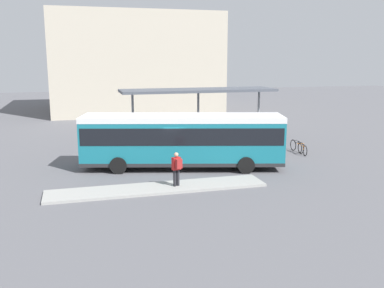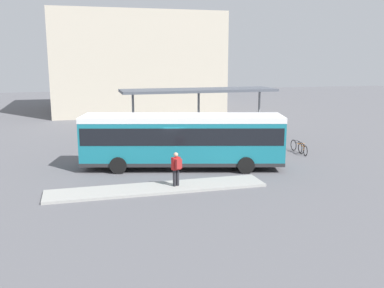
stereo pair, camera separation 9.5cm
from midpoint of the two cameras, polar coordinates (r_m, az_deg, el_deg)
name	(u,v)px [view 2 (the right image)]	position (r m, az deg, el deg)	size (l,w,h in m)	color
ground_plane	(183,168)	(23.99, -1.15, -3.21)	(120.00, 120.00, 0.00)	#5B5B60
curb_island	(158,188)	(20.18, -4.48, -5.90)	(10.25, 1.80, 0.12)	#9E9E99
city_bus	(183,137)	(23.61, -1.15, 0.91)	(11.24, 5.20, 2.98)	#197284
pedestrian_waiting	(176,167)	(20.01, -1.95, -3.07)	(0.47, 0.50, 1.62)	#232328
bicycle_orange	(303,149)	(28.20, 14.64, -0.67)	(0.48, 1.55, 0.67)	black
bicycle_black	(297,146)	(28.82, 13.96, -0.30)	(0.48, 1.74, 0.75)	black
station_shelter	(199,92)	(30.04, 0.99, 7.00)	(10.84, 2.91, 3.94)	#4C515B
potted_planter_near_shelter	(218,140)	(28.24, 3.62, 0.53)	(0.97, 0.97, 1.43)	slate
station_building	(133,63)	(51.74, -7.78, 10.62)	(18.30, 14.99, 10.91)	#BCB29E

